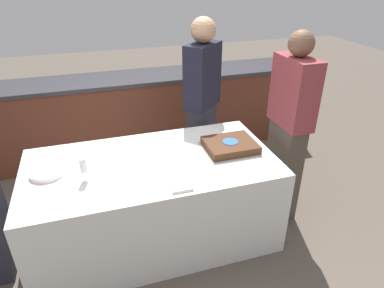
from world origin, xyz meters
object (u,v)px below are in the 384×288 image
plate_stack (47,172)px  person_cutting_cake (202,102)px  person_seated_right (289,128)px  wine_glass (83,166)px  cake (230,145)px

plate_stack → person_cutting_cake: bearing=25.5°
plate_stack → person_seated_right: (1.90, -0.05, 0.09)m
wine_glass → person_cutting_cake: bearing=35.8°
person_cutting_cake → cake: bearing=47.6°
cake → wine_glass: bearing=-174.3°
cake → person_cutting_cake: (-0.00, 0.70, 0.11)m
plate_stack → cake: bearing=-1.7°
plate_stack → person_cutting_cake: 1.53m
plate_stack → person_seated_right: 1.90m
person_seated_right → plate_stack: bearing=-91.4°
cake → plate_stack: size_ratio=1.81×
person_cutting_cake → wine_glass: bearing=-6.5°
wine_glass → person_cutting_cake: person_cutting_cake is taller
cake → wine_glass: (-1.12, -0.11, 0.08)m
wine_glass → person_seated_right: person_seated_right is taller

